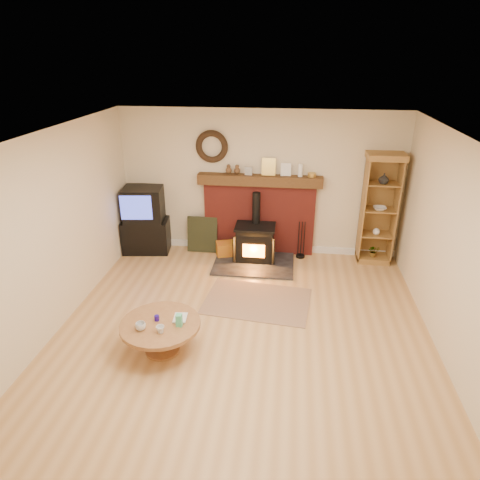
# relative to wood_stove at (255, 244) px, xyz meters

# --- Properties ---
(ground) EXTENTS (5.50, 5.50, 0.00)m
(ground) POSITION_rel_wood_stove_xyz_m (0.04, -2.27, -0.32)
(ground) COLOR #B6834B
(ground) RESTS_ON ground
(room_shell) EXTENTS (5.02, 5.52, 2.61)m
(room_shell) POSITION_rel_wood_stove_xyz_m (0.02, -2.17, 1.40)
(room_shell) COLOR beige
(room_shell) RESTS_ON ground
(chimney_breast) EXTENTS (2.20, 0.22, 1.78)m
(chimney_breast) POSITION_rel_wood_stove_xyz_m (0.04, 0.40, 0.48)
(chimney_breast) COLOR maroon
(chimney_breast) RESTS_ON ground
(wood_stove) EXTENTS (1.40, 1.00, 1.22)m
(wood_stove) POSITION_rel_wood_stove_xyz_m (0.00, 0.00, 0.00)
(wood_stove) COLOR black
(wood_stove) RESTS_ON ground
(area_rug) EXTENTS (1.67, 1.24, 0.01)m
(area_rug) POSITION_rel_wood_stove_xyz_m (0.16, -1.37, -0.31)
(area_rug) COLOR brown
(area_rug) RESTS_ON ground
(tv_unit) EXTENTS (0.90, 0.68, 1.23)m
(tv_unit) POSITION_rel_wood_stove_xyz_m (-2.06, 0.20, 0.27)
(tv_unit) COLOR black
(tv_unit) RESTS_ON ground
(curio_cabinet) EXTENTS (0.63, 0.45, 1.95)m
(curio_cabinet) POSITION_rel_wood_stove_xyz_m (2.11, 0.29, 0.66)
(curio_cabinet) COLOR olive
(curio_cabinet) RESTS_ON ground
(firelog_box) EXTENTS (0.49, 0.38, 0.27)m
(firelog_box) POSITION_rel_wood_stove_xyz_m (-0.50, 0.13, -0.18)
(firelog_box) COLOR #C5B007
(firelog_box) RESTS_ON ground
(leaning_painting) EXTENTS (0.56, 0.15, 0.67)m
(leaning_painting) POSITION_rel_wood_stove_xyz_m (-1.01, 0.28, 0.02)
(leaning_painting) COLOR black
(leaning_painting) RESTS_ON ground
(fire_tools) EXTENTS (0.16, 0.16, 0.70)m
(fire_tools) POSITION_rel_wood_stove_xyz_m (0.82, 0.23, -0.18)
(fire_tools) COLOR black
(fire_tools) RESTS_ON ground
(coffee_table) EXTENTS (0.99, 0.99, 0.58)m
(coffee_table) POSITION_rel_wood_stove_xyz_m (-0.92, -2.68, 0.03)
(coffee_table) COLOR brown
(coffee_table) RESTS_ON ground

